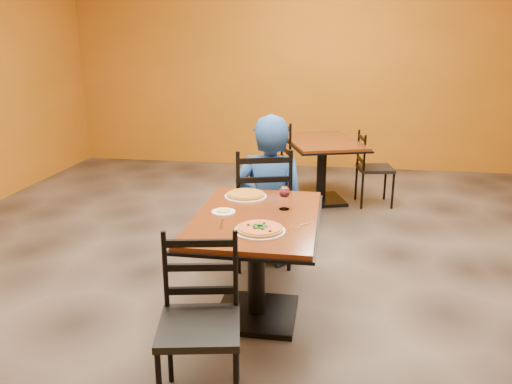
% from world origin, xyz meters
% --- Properties ---
extents(floor, '(7.00, 8.00, 0.01)m').
position_xyz_m(floor, '(0.00, 0.00, 0.00)').
color(floor, black).
rests_on(floor, ground).
extents(wall_back, '(7.00, 0.01, 3.00)m').
position_xyz_m(wall_back, '(0.00, 4.00, 1.50)').
color(wall_back, '#BE6315').
rests_on(wall_back, ground).
extents(table_main, '(0.83, 1.23, 0.75)m').
position_xyz_m(table_main, '(0.00, -0.50, 0.56)').
color(table_main, '#5F290F').
rests_on(table_main, floor).
extents(table_second, '(1.12, 1.36, 0.75)m').
position_xyz_m(table_second, '(0.35, 2.22, 0.55)').
color(table_second, '#5F290F').
rests_on(table_second, floor).
extents(chair_main_near, '(0.48, 0.48, 0.91)m').
position_xyz_m(chair_main_near, '(-0.15, -1.42, 0.45)').
color(chair_main_near, black).
rests_on(chair_main_near, floor).
extents(chair_main_far, '(0.58, 0.58, 1.03)m').
position_xyz_m(chair_main_far, '(-0.11, 0.42, 0.52)').
color(chair_main_far, black).
rests_on(chair_main_far, floor).
extents(chair_second_left, '(0.55, 0.55, 0.95)m').
position_xyz_m(chair_second_left, '(-0.27, 2.22, 0.48)').
color(chair_second_left, black).
rests_on(chair_second_left, floor).
extents(chair_second_right, '(0.44, 0.44, 0.86)m').
position_xyz_m(chair_second_right, '(0.97, 2.22, 0.43)').
color(chair_second_right, black).
rests_on(chair_second_right, floor).
extents(diner, '(0.66, 0.46, 1.28)m').
position_xyz_m(diner, '(-0.04, 0.50, 0.64)').
color(diner, navy).
rests_on(diner, floor).
extents(plate_main, '(0.31, 0.31, 0.01)m').
position_xyz_m(plate_main, '(0.07, -0.79, 0.76)').
color(plate_main, white).
rests_on(plate_main, table_main).
extents(pizza_main, '(0.28, 0.28, 0.02)m').
position_xyz_m(pizza_main, '(0.07, -0.79, 0.77)').
color(pizza_main, '#991C0B').
rests_on(pizza_main, plate_main).
extents(plate_far, '(0.31, 0.31, 0.01)m').
position_xyz_m(plate_far, '(-0.14, -0.11, 0.76)').
color(plate_far, white).
rests_on(plate_far, table_main).
extents(pizza_far, '(0.28, 0.28, 0.02)m').
position_xyz_m(pizza_far, '(-0.14, -0.11, 0.77)').
color(pizza_far, gold).
rests_on(pizza_far, plate_far).
extents(side_plate, '(0.16, 0.16, 0.01)m').
position_xyz_m(side_plate, '(-0.23, -0.48, 0.76)').
color(side_plate, white).
rests_on(side_plate, table_main).
extents(dip, '(0.09, 0.09, 0.01)m').
position_xyz_m(dip, '(-0.23, -0.48, 0.76)').
color(dip, tan).
rests_on(dip, side_plate).
extents(wine_glass, '(0.08, 0.08, 0.18)m').
position_xyz_m(wine_glass, '(0.17, -0.35, 0.84)').
color(wine_glass, white).
rests_on(wine_glass, table_main).
extents(fork, '(0.04, 0.19, 0.00)m').
position_xyz_m(fork, '(-0.19, -0.70, 0.75)').
color(fork, silver).
rests_on(fork, table_main).
extents(knife, '(0.15, 0.17, 0.00)m').
position_xyz_m(knife, '(0.30, -0.66, 0.75)').
color(knife, silver).
rests_on(knife, table_main).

